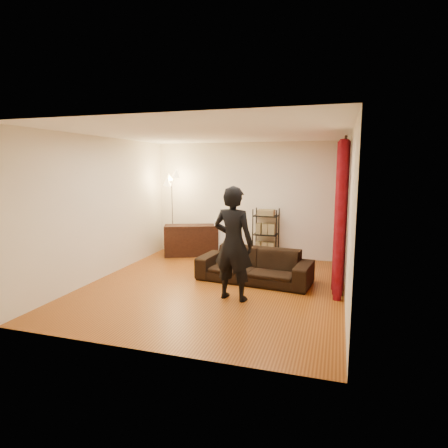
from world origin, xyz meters
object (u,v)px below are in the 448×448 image
(person, at_px, (233,244))
(storage_boxes, at_px, (222,238))
(sofa, at_px, (254,265))
(media_cabinet, at_px, (191,240))
(floor_lamp, at_px, (172,215))
(wire_shelf, at_px, (266,234))

(person, relative_size, storage_boxes, 2.10)
(sofa, xyz_separation_m, media_cabinet, (-1.91, 1.59, 0.06))
(sofa, bearing_deg, floor_lamp, 154.13)
(sofa, relative_size, wire_shelf, 1.78)
(storage_boxes, bearing_deg, person, -69.20)
(person, xyz_separation_m, storage_boxes, (-1.07, 2.83, -0.48))
(media_cabinet, distance_m, wire_shelf, 1.81)
(wire_shelf, bearing_deg, floor_lamp, -159.10)
(sofa, xyz_separation_m, floor_lamp, (-2.36, 1.50, 0.69))
(person, bearing_deg, floor_lamp, -38.83)
(storage_boxes, xyz_separation_m, wire_shelf, (1.08, -0.05, 0.15))
(person, height_order, media_cabinet, person)
(storage_boxes, bearing_deg, floor_lamp, -165.85)
(media_cabinet, xyz_separation_m, wire_shelf, (1.79, 0.15, 0.22))
(sofa, distance_m, storage_boxes, 2.16)
(sofa, relative_size, storage_boxes, 2.40)
(person, bearing_deg, wire_shelf, -80.36)
(storage_boxes, xyz_separation_m, floor_lamp, (-1.17, -0.29, 0.55))
(sofa, xyz_separation_m, storage_boxes, (-1.19, 1.79, 0.13))
(media_cabinet, bearing_deg, wire_shelf, -17.05)
(person, distance_m, storage_boxes, 3.06)
(storage_boxes, bearing_deg, wire_shelf, -2.78)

